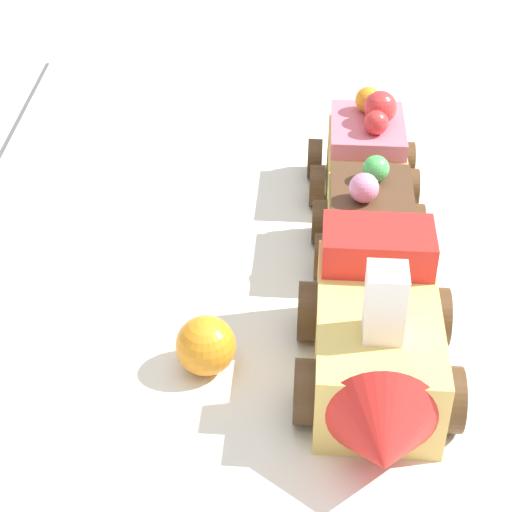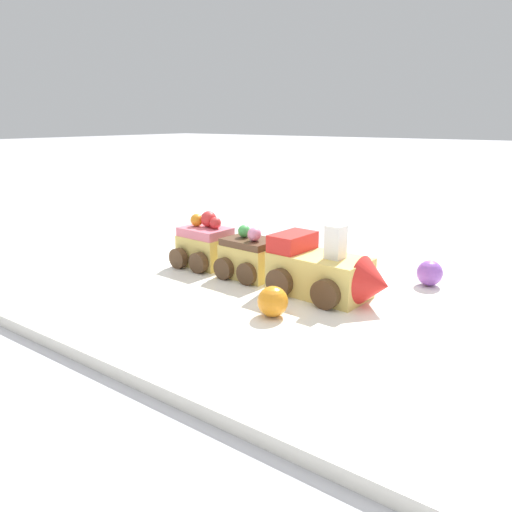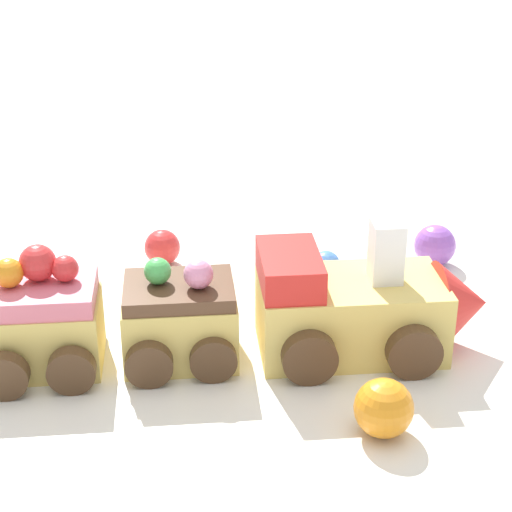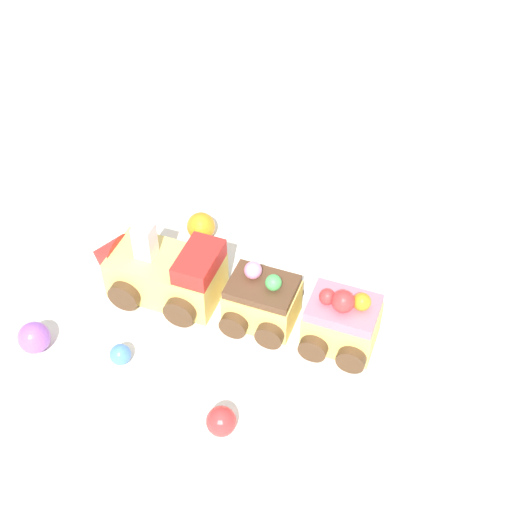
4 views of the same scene
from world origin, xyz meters
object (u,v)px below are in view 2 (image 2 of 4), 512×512
Objects in this scene: gumball_red at (302,245)px; gumball_orange at (273,301)px; gumball_purple at (430,273)px; cake_train_locomotive at (327,273)px; cake_car_chocolate at (250,258)px; gumball_blue at (361,267)px; cake_car_strawberry at (206,246)px.

gumball_orange is at bearing -65.53° from gumball_red.
gumball_red is 0.84× the size of gumball_orange.
cake_train_locomotive is at bearing -127.40° from gumball_purple.
cake_car_chocolate is (-0.11, 0.01, -0.00)m from cake_train_locomotive.
gumball_red is 1.30× the size of gumball_blue.
cake_train_locomotive reaches higher than gumball_purple.
gumball_orange is (0.10, -0.09, -0.01)m from cake_car_chocolate.
cake_car_strawberry is at bearing 151.39° from gumball_orange.
gumball_red is at bearing 114.47° from gumball_orange.
gumball_blue is (0.01, 0.18, -0.01)m from gumball_orange.
gumball_purple is 0.98× the size of gumball_orange.
cake_train_locomotive is 0.19m from cake_car_strawberry.
gumball_blue is (0.19, 0.08, -0.02)m from cake_car_strawberry.
gumball_orange is (0.10, -0.22, 0.00)m from gumball_red.
cake_car_strawberry is at bearing -155.75° from gumball_blue.
cake_car_chocolate is 3.61× the size of gumball_blue.
cake_car_chocolate is 0.13m from gumball_red.
gumball_orange reaches higher than gumball_blue.
cake_car_chocolate reaches higher than gumball_red.
cake_train_locomotive is 4.64× the size of gumball_purple.
cake_car_strawberry is at bearing 179.65° from cake_car_chocolate.
gumball_orange is at bearing -93.81° from gumball_blue.
cake_car_strawberry is 2.79× the size of gumball_red.
gumball_blue is at bearing 27.54° from cake_car_strawberry.
cake_car_chocolate is 0.99× the size of cake_car_strawberry.
cake_car_strawberry is 0.20m from gumball_orange.
gumball_purple is 1.51× the size of gumball_blue.
cake_car_strawberry reaches higher than gumball_blue.
gumball_red is at bearing 133.40° from cake_train_locomotive.
gumball_purple is at bearing -9.15° from gumball_red.
cake_car_strawberry is 0.21m from gumball_blue.
cake_train_locomotive is at bearing 0.06° from cake_car_chocolate.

